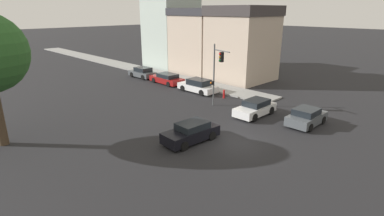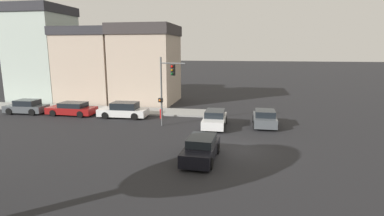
% 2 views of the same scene
% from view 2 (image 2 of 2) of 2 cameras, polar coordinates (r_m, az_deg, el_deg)
% --- Properties ---
extents(ground_plane, '(300.00, 300.00, 0.00)m').
position_cam_2_polar(ground_plane, '(20.24, 8.80, -7.87)').
color(ground_plane, black).
extents(rowhouse_backdrop, '(7.74, 20.91, 11.93)m').
position_cam_2_polar(rowhouse_backdrop, '(40.28, -18.75, 8.63)').
color(rowhouse_backdrop, '#BCA893').
rests_on(rowhouse_backdrop, ground_plane).
extents(traffic_signal, '(0.62, 2.43, 5.91)m').
position_cam_2_polar(traffic_signal, '(25.25, -4.90, 4.85)').
color(traffic_signal, '#515456').
rests_on(traffic_signal, ground_plane).
extents(crossing_car_0, '(4.24, 1.93, 1.42)m').
position_cam_2_polar(crossing_car_0, '(25.63, 4.36, -2.11)').
color(crossing_car_0, silver).
rests_on(crossing_car_0, ground_plane).
extents(crossing_car_1, '(4.28, 2.00, 1.40)m').
position_cam_2_polar(crossing_car_1, '(18.13, 1.75, -7.79)').
color(crossing_car_1, black).
rests_on(crossing_car_1, ground_plane).
extents(crossing_car_2, '(3.82, 1.99, 1.42)m').
position_cam_2_polar(crossing_car_2, '(26.55, 13.68, -1.94)').
color(crossing_car_2, '#4C5156').
rests_on(crossing_car_2, ground_plane).
extents(parked_car_0, '(2.12, 4.75, 1.50)m').
position_cam_2_polar(parked_car_0, '(29.83, -12.88, -0.43)').
color(parked_car_0, silver).
rests_on(parked_car_0, ground_plane).
extents(parked_car_1, '(2.12, 4.83, 1.30)m').
position_cam_2_polar(parked_car_1, '(32.45, -21.87, -0.16)').
color(parked_car_1, maroon).
rests_on(parked_car_1, ground_plane).
extents(parked_car_2, '(2.07, 4.16, 1.43)m').
position_cam_2_polar(parked_car_2, '(35.31, -28.98, 0.18)').
color(parked_car_2, '#4C5156').
rests_on(parked_car_2, ground_plane).
extents(fire_hydrant, '(0.22, 0.22, 0.92)m').
position_cam_2_polar(fire_hydrant, '(28.82, -5.95, -1.04)').
color(fire_hydrant, red).
rests_on(fire_hydrant, ground_plane).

